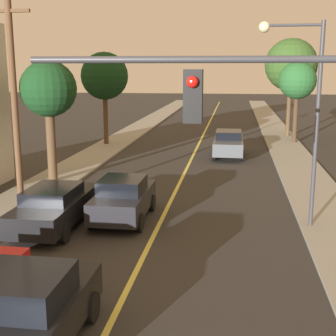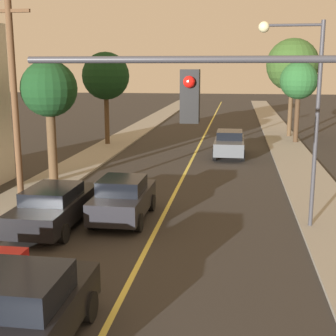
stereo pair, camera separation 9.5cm
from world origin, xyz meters
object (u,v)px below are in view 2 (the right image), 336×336
car_near_lane_second (123,198)px  tree_left_far (49,91)px  tree_right_near (299,81)px  utility_pole_left (15,102)px  car_outer_lane_second (55,206)px  traffic_signal_mast (299,149)px  tree_right_far (293,65)px  car_near_lane_front (22,311)px  streetlamp_right (303,96)px  car_far_oncoming (229,143)px  tree_left_near (106,76)px

car_near_lane_second → tree_left_far: size_ratio=0.68×
tree_left_far → tree_right_near: bearing=47.6°
car_near_lane_second → utility_pole_left: utility_pole_left is taller
car_outer_lane_second → utility_pole_left: 4.28m
traffic_signal_mast → tree_right_far: size_ratio=0.84×
car_near_lane_front → streetlamp_right: 10.93m
car_near_lane_front → tree_right_far: (8.22, 30.76, 4.88)m
car_near_lane_second → car_outer_lane_second: size_ratio=0.82×
tree_left_far → car_far_oncoming: bearing=45.3°
car_far_oncoming → traffic_signal_mast: size_ratio=0.73×
utility_pole_left → tree_left_far: utility_pole_left is taller
car_near_lane_front → car_outer_lane_second: car_near_lane_front is taller
car_near_lane_front → tree_right_near: size_ratio=0.65×
car_near_lane_front → car_near_lane_second: 8.22m
car_near_lane_second → tree_right_far: tree_right_far is taller
utility_pole_left → tree_right_far: bearing=60.8°
car_near_lane_front → traffic_signal_mast: traffic_signal_mast is taller
tree_left_far → tree_right_near: 19.38m
tree_right_far → car_outer_lane_second: bearing=-113.7°
tree_right_near → tree_right_far: size_ratio=0.76×
traffic_signal_mast → streetlamp_right: (1.07, 8.09, 0.43)m
car_near_lane_front → car_far_oncoming: car_near_lane_front is taller
car_near_lane_front → tree_left_near: tree_left_near is taller
car_near_lane_second → traffic_signal_mast: bearing=-57.8°
car_near_lane_second → streetlamp_right: 7.20m
car_outer_lane_second → tree_left_far: size_ratio=0.83×
car_far_oncoming → tree_right_far: size_ratio=0.61×
car_near_lane_front → traffic_signal_mast: bearing=1.7°
car_near_lane_front → car_outer_lane_second: 7.41m
car_far_oncoming → traffic_signal_mast: bearing=93.9°
utility_pole_left → tree_right_near: utility_pole_left is taller
car_far_oncoming → tree_right_near: (4.77, 5.95, 3.72)m
car_outer_lane_second → car_far_oncoming: size_ratio=1.02×
car_outer_lane_second → tree_left_near: bearing=99.8°
car_near_lane_second → tree_left_near: (-5.23, 16.52, 4.10)m
traffic_signal_mast → streetlamp_right: streetlamp_right is taller
streetlamp_right → tree_right_near: 19.41m
tree_left_near → tree_left_far: bearing=-87.3°
car_near_lane_front → streetlamp_right: streetlamp_right is taller
utility_pole_left → car_outer_lane_second: bearing=-37.4°
car_near_lane_second → car_far_oncoming: car_far_oncoming is taller
car_outer_lane_second → traffic_signal_mast: traffic_signal_mast is taller
streetlamp_right → tree_right_near: size_ratio=1.17×
traffic_signal_mast → tree_left_far: 16.31m
car_near_lane_front → tree_right_far: size_ratio=0.50×
car_near_lane_second → car_far_oncoming: size_ratio=0.84×
car_outer_lane_second → tree_left_far: (-2.53, 6.12, 3.67)m
car_outer_lane_second → tree_right_near: size_ratio=0.82×
car_outer_lane_second → car_near_lane_second: bearing=27.6°
car_far_oncoming → utility_pole_left: 15.49m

